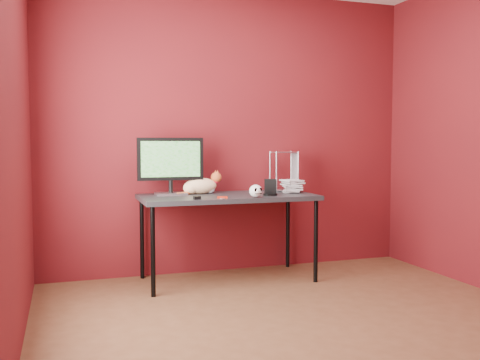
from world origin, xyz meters
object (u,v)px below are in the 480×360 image
object	(u,v)px
speaker	(270,188)
book_stack	(284,123)
cat	(201,186)
desk	(228,201)
monitor	(171,163)
skull_mug	(256,191)

from	to	relation	value
speaker	book_stack	size ratio (longest dim) A/B	0.11
cat	desk	bearing A→B (deg)	-46.89
monitor	skull_mug	distance (m)	0.79
desk	monitor	world-z (taller)	monitor
skull_mug	speaker	xyz separation A→B (m)	(0.18, 0.13, 0.01)
monitor	book_stack	xyz separation A→B (m)	(1.03, -0.06, 0.35)
skull_mug	speaker	size ratio (longest dim) A/B	0.78
cat	monitor	bearing A→B (deg)	177.78
cat	book_stack	size ratio (longest dim) A/B	0.34
monitor	cat	bearing A→B (deg)	5.88
monitor	cat	size ratio (longest dim) A/B	1.32
desk	speaker	distance (m)	0.39
monitor	speaker	xyz separation A→B (m)	(0.80, -0.30, -0.21)
skull_mug	speaker	bearing A→B (deg)	28.85
desk	speaker	xyz separation A→B (m)	(0.33, -0.16, 0.11)
skull_mug	book_stack	distance (m)	0.79
speaker	monitor	bearing A→B (deg)	178.19
speaker	book_stack	world-z (taller)	book_stack
cat	speaker	bearing A→B (deg)	-38.88
desk	book_stack	size ratio (longest dim) A/B	1.19
skull_mug	book_stack	bearing A→B (deg)	35.73
monitor	desk	bearing A→B (deg)	-15.66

